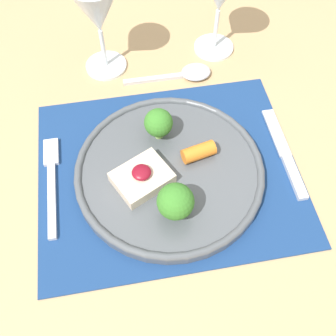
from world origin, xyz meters
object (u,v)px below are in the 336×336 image
at_px(knife, 287,158).
at_px(wine_glass_far, 97,13).
at_px(dinner_plate, 167,171).
at_px(fork, 52,178).
at_px(spoon, 189,73).

distance_m(knife, wine_glass_far, 0.40).
relative_size(dinner_plate, knife, 1.65).
xyz_separation_m(knife, wine_glass_far, (-0.27, 0.27, 0.11)).
xyz_separation_m(dinner_plate, knife, (0.20, -0.00, -0.01)).
bearing_deg(wine_glass_far, fork, -113.80).
distance_m(fork, spoon, 0.32).
bearing_deg(fork, wine_glass_far, 67.20).
relative_size(dinner_plate, wine_glass_far, 1.74).
bearing_deg(fork, dinner_plate, -6.95).
distance_m(fork, knife, 0.38).
distance_m(knife, spoon, 0.25).
xyz_separation_m(knife, spoon, (-0.12, 0.22, 0.00)).
height_order(fork, knife, knife).
bearing_deg(fork, knife, -3.01).
distance_m(dinner_plate, wine_glass_far, 0.30).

